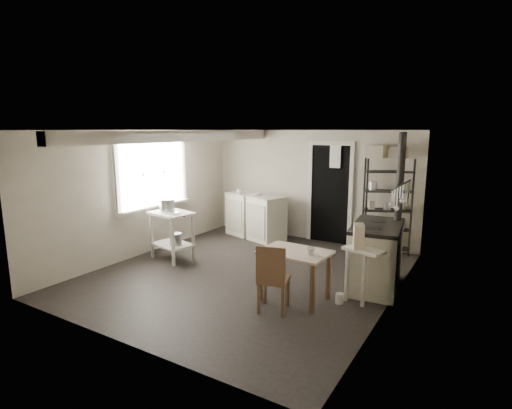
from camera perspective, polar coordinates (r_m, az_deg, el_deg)
The scene contains 31 objects.
floor at distance 6.58m, azimuth -1.37°, elevation -9.87°, with size 5.00×5.00×0.00m, color black.
ceiling at distance 6.16m, azimuth -1.47°, elevation 10.58°, with size 5.00×5.00×0.00m, color silver.
wall_back at distance 8.46m, azimuth 7.73°, elevation 2.69°, with size 4.50×0.02×2.30m, color #BCB4A1.
wall_front at distance 4.43m, azimuth -19.16°, elevation -5.10°, with size 4.50×0.02×2.30m, color #BCB4A1.
wall_left at distance 7.70m, azimuth -15.68°, elevation 1.61°, with size 0.02×5.00×2.30m, color #BCB4A1.
wall_right at distance 5.43m, azimuth 19.06°, elevation -2.25°, with size 0.02×5.00×2.30m, color #BCB4A1.
window at distance 7.77m, azimuth -14.59°, elevation 4.35°, with size 0.12×1.76×1.28m, color beige, non-canonical shape.
doorway at distance 8.29m, azimuth 10.48°, elevation 1.40°, with size 0.96×0.10×2.08m, color beige, non-canonical shape.
ceiling_beam at distance 6.89m, azimuth -10.03°, elevation 9.60°, with size 0.18×5.00×0.18m, color beige, non-canonical shape.
wallpaper_panel at distance 5.43m, azimuth 18.96°, elevation -2.24°, with size 0.01×5.00×2.30m, color beige, non-canonical shape.
utensil_rail at distance 5.95m, azimuth 19.96°, elevation 2.70°, with size 0.06×1.20×0.44m, color #A9AAAC, non-canonical shape.
prep_table at distance 7.34m, azimuth -11.86°, elevation -4.64°, with size 0.76×0.54×0.87m, color beige, non-canonical shape.
stockpot at distance 7.31m, azimuth -12.60°, elevation -0.39°, with size 0.27×0.27×0.29m, color #A9AAAC.
saucepan at distance 7.07m, azimuth -11.62°, elevation -1.47°, with size 0.18×0.18×0.10m, color #A9AAAC.
bucket at distance 7.26m, azimuth -11.38°, elevation -4.93°, with size 0.21×0.21×0.23m, color #A9AAAC.
base_cabinets at distance 8.64m, azimuth -0.10°, elevation -1.70°, with size 1.43×0.61×0.94m, color silver, non-canonical shape.
mixing_bowl at distance 8.47m, azimuth 0.11°, elevation 1.46°, with size 0.28×0.28×0.07m, color silver.
counter_cup at distance 8.65m, azimuth -2.43°, elevation 1.74°, with size 0.12×0.12×0.10m, color silver.
shelf_rack at distance 7.80m, azimuth 18.22°, elevation 0.10°, with size 0.85×0.33×1.80m, color black, non-canonical shape.
shelf_jar at distance 7.75m, azimuth 16.49°, elevation 3.20°, with size 0.08×0.08×0.18m, color silver.
storage_box_a at distance 7.74m, azimuth 16.97°, elevation 7.99°, with size 0.34×0.29×0.23m, color #BDB198.
storage_box_b at distance 7.71m, azimuth 19.73°, elevation 7.68°, with size 0.28×0.26×0.18m, color #BDB198.
stove at distance 6.19m, azimuth 16.73°, elevation -7.37°, with size 0.67×1.21×0.95m, color silver, non-canonical shape.
stovepipe at distance 6.33m, azimuth 19.91°, elevation 3.51°, with size 0.11×0.11×1.37m, color black, non-canonical shape.
side_ledge at distance 5.48m, azimuth 14.97°, elevation -9.76°, with size 0.52×0.28×0.79m, color beige, non-canonical shape.
oats_box at distance 5.31m, azimuth 14.47°, elevation -3.84°, with size 0.13×0.21×0.32m, color #BDB198.
work_table at distance 5.55m, azimuth 5.51°, elevation -9.72°, with size 0.91×0.64×0.69m, color beige, non-canonical shape.
table_cup at distance 5.28m, azimuth 7.82°, elevation -5.92°, with size 0.11×0.11×0.10m, color silver.
chair at distance 5.18m, azimuth 2.56°, elevation -9.97°, with size 0.37×0.39×0.90m, color #513622, non-canonical shape.
flour_sack at distance 7.88m, azimuth 16.29°, elevation -5.00°, with size 0.39×0.33×0.47m, color white.
floor_crock at distance 5.63m, azimuth 11.86°, elevation -12.95°, with size 0.11×0.11×0.14m, color silver.
Camera 1 is at (3.32, -5.19, 2.31)m, focal length 28.00 mm.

